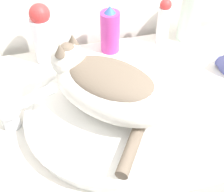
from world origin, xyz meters
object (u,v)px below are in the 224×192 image
(faucet, at_px, (11,106))
(spray_bottle_trigger, at_px, (110,31))
(lotion_bottle_white, at_px, (43,34))
(deodorant_stick, at_px, (164,22))
(cat, at_px, (107,86))
(soap_pump_bottle, at_px, (191,14))

(faucet, distance_m, spray_bottle_trigger, 0.40)
(lotion_bottle_white, height_order, deodorant_stick, lotion_bottle_white)
(deodorant_stick, bearing_deg, faucet, -152.33)
(faucet, bearing_deg, spray_bottle_trigger, 49.65)
(spray_bottle_trigger, relative_size, deodorant_stick, 1.01)
(faucet, bearing_deg, cat, 1.13)
(faucet, distance_m, deodorant_stick, 0.55)
(cat, xyz_separation_m, deodorant_stick, (0.26, 0.29, -0.04))
(deodorant_stick, bearing_deg, lotion_bottle_white, -180.00)
(lotion_bottle_white, bearing_deg, soap_pump_bottle, 0.00)
(soap_pump_bottle, relative_size, deodorant_stick, 1.39)
(spray_bottle_trigger, distance_m, lotion_bottle_white, 0.20)
(faucet, height_order, deodorant_stick, deodorant_stick)
(soap_pump_bottle, relative_size, spray_bottle_trigger, 1.37)
(faucet, xyz_separation_m, spray_bottle_trigger, (0.31, 0.25, -0.00))
(soap_pump_bottle, bearing_deg, deodorant_stick, 180.00)
(cat, bearing_deg, soap_pump_bottle, -93.81)
(lotion_bottle_white, bearing_deg, deodorant_stick, 0.00)
(cat, bearing_deg, spray_bottle_trigger, -58.93)
(cat, distance_m, deodorant_stick, 0.39)
(cat, distance_m, faucet, 0.23)
(soap_pump_bottle, xyz_separation_m, deodorant_stick, (-0.09, 0.00, -0.01))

